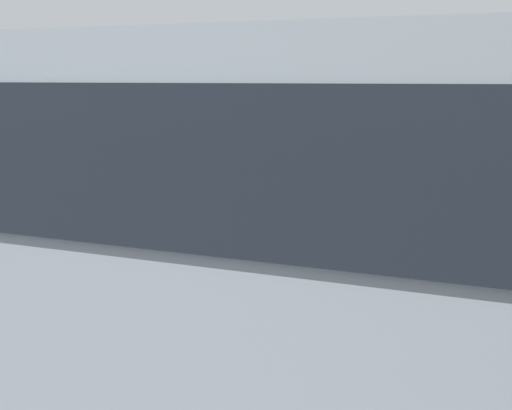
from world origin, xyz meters
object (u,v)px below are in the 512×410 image
spectator_far_left (414,260)px  spectator_centre (231,242)px  parked_motorcycle_silver (304,317)px  stunt_motorcycle (189,198)px  spectator_right (159,235)px  spectator_left (312,249)px  tour_bus (127,234)px

spectator_far_left → spectator_centre: (2.19, -0.06, -0.04)m
parked_motorcycle_silver → stunt_motorcycle: bearing=-49.7°
spectator_right → spectator_centre: bearing=179.7°
spectator_left → spectator_right: bearing=4.8°
tour_bus → spectator_centre: tour_bus is taller
tour_bus → parked_motorcycle_silver: (-0.92, -1.81, -1.16)m
spectator_far_left → spectator_centre: size_ratio=1.03×
spectator_far_left → spectator_centre: 2.19m
spectator_left → parked_motorcycle_silver: spectator_left is taller
spectator_far_left → parked_motorcycle_silver: (0.99, 0.63, -0.57)m
spectator_far_left → parked_motorcycle_silver: spectator_far_left is taller
tour_bus → stunt_motorcycle: bearing=-63.4°
spectator_left → parked_motorcycle_silver: (-0.24, 0.86, -0.52)m
spectator_left → tour_bus: bearing=75.8°
spectator_far_left → stunt_motorcycle: 7.14m
parked_motorcycle_silver → spectator_centre: bearing=-29.7°
spectator_left → stunt_motorcycle: (4.20, -4.39, -0.39)m
stunt_motorcycle → parked_motorcycle_silver: bearing=130.3°
spectator_left → stunt_motorcycle: 6.09m
parked_motorcycle_silver → spectator_left: bearing=-74.3°
spectator_centre → tour_bus: bearing=96.6°
spectator_far_left → spectator_left: (1.23, -0.23, -0.05)m
tour_bus → spectator_far_left: tour_bus is taller
tour_bus → spectator_far_left: (-1.90, -2.44, -0.59)m
spectator_far_left → spectator_right: bearing=-1.1°
spectator_right → stunt_motorcycle: 5.08m
stunt_motorcycle → spectator_right: bearing=116.1°
spectator_right → spectator_far_left: bearing=178.9°
tour_bus → parked_motorcycle_silver: tour_bus is taller
spectator_centre → parked_motorcycle_silver: bearing=150.3°
spectator_far_left → spectator_left: size_ratio=1.05×
spectator_left → parked_motorcycle_silver: bearing=105.7°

